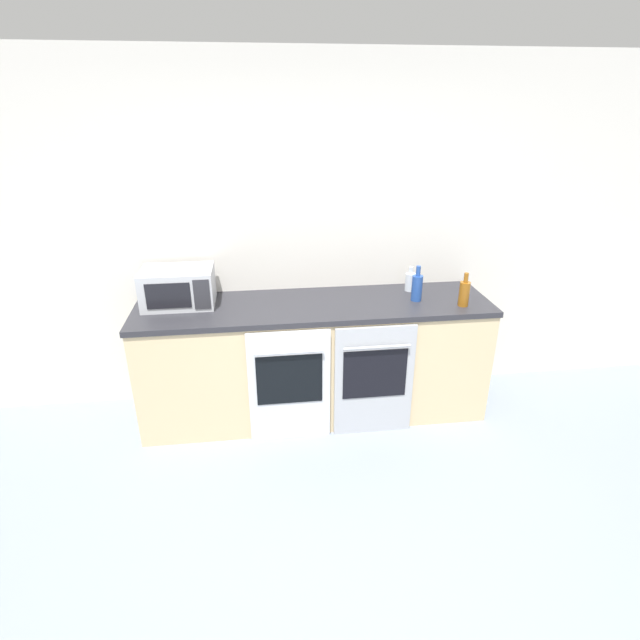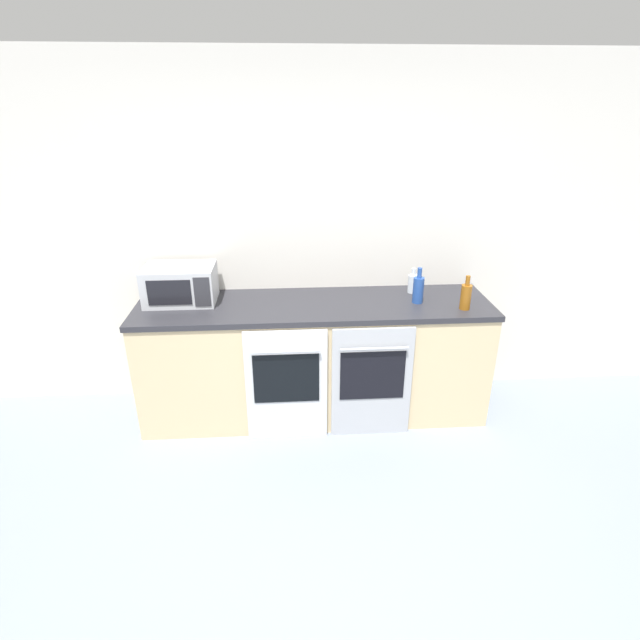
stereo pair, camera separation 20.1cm
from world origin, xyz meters
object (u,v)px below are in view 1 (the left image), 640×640
Objects in this scene: microwave at (178,287)px; bottle_blue at (417,287)px; bottle_amber at (464,293)px; oven_right at (374,380)px; oven_left at (290,386)px; bottle_clear at (410,281)px.

microwave is 1.72m from bottle_blue.
microwave reaches higher than bottle_amber.
oven_right is 1.55m from microwave.
oven_left is 1.17m from bottle_blue.
bottle_blue reaches higher than bottle_clear.
bottle_blue is (0.37, 0.31, 0.58)m from oven_right.
oven_left is 1.00× the size of oven_right.
bottle_amber is at bearing -25.39° from bottle_blue.
microwave is at bearing -177.68° from bottle_clear.
bottle_clear is (1.73, 0.07, -0.06)m from microwave.
oven_right is 3.24× the size of bottle_blue.
microwave is 2.03× the size of bottle_amber.
oven_left is at bearing 180.00° from oven_right.
microwave is (-0.75, 0.45, 0.61)m from oven_left.
oven_left is 1.24m from bottle_clear.
microwave reaches higher than bottle_clear.
microwave reaches higher than bottle_blue.
microwave is (-1.35, 0.45, 0.61)m from oven_right.
oven_right is at bearing -18.28° from microwave.
bottle_blue reaches higher than oven_right.
bottle_clear is at bearing 2.32° from microwave.
oven_right is at bearing 0.00° from oven_left.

